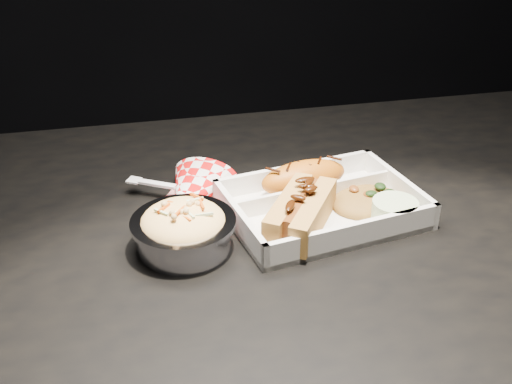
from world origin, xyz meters
TOP-DOWN VIEW (x-y plane):
  - dining_table at (0.00, 0.00)m, footprint 1.20×0.80m
  - food_tray at (0.03, 0.02)m, footprint 0.28×0.22m
  - fried_pastry at (0.02, 0.07)m, footprint 0.14×0.07m
  - hotdog at (-0.00, -0.01)m, footprint 0.12×0.15m
  - fried_rice_mound at (0.10, 0.02)m, footprint 0.12×0.10m
  - cupcake_liner at (0.12, -0.03)m, footprint 0.06×0.06m
  - foil_coleslaw_cup at (-0.16, -0.02)m, footprint 0.13×0.13m
  - napkin_fork at (-0.13, 0.09)m, footprint 0.17×0.15m

SIDE VIEW (x-z plane):
  - dining_table at x=0.00m, z-range 0.28..1.03m
  - food_tray at x=0.03m, z-range 0.74..0.78m
  - napkin_fork at x=-0.13m, z-range 0.72..0.82m
  - cupcake_liner at x=0.12m, z-range 0.76..0.79m
  - fried_rice_mound at x=0.10m, z-range 0.76..0.79m
  - fried_pastry at x=0.02m, z-range 0.76..0.81m
  - foil_coleslaw_cup at x=-0.16m, z-range 0.75..0.82m
  - hotdog at x=0.00m, z-range 0.75..0.81m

